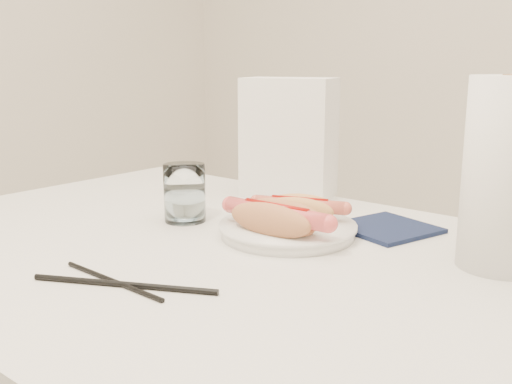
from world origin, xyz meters
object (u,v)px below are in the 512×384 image
Objects in this scene: plate at (288,231)px; hotdog_left at (300,209)px; paper_towel_roll at (507,174)px; napkin_box at (289,138)px; hotdog_right at (276,218)px; water_glass at (185,193)px; table at (224,284)px.

plate is 0.05m from hotdog_left.
napkin_box is at bearing 161.36° from paper_towel_roll.
water_glass is (-0.21, 0.01, 0.01)m from hotdog_right.
table is 11.78× the size of water_glass.
paper_towel_roll is (0.31, 0.07, 0.12)m from plate.
water_glass is 0.28m from napkin_box.
table is 0.13m from hotdog_right.
napkin_box is (-0.18, 0.28, 0.08)m from hotdog_right.
hotdog_left is at bearing 76.72° from table.
plate is 1.15× the size of hotdog_right.
hotdog_right is at bearing -72.29° from napkin_box.
plate is at bearing 102.82° from hotdog_right.
table is 7.95× the size of hotdog_left.
paper_towel_roll is (0.30, 0.12, 0.09)m from hotdog_right.
water_glass is 0.52m from paper_towel_roll.
plate is 0.83× the size of paper_towel_roll.
hotdog_left is 0.09m from hotdog_right.
table is 0.13m from plate.
napkin_box reaches higher than hotdog_left.
table is 6.44× the size of hotdog_right.
plate is 0.31m from napkin_box.
napkin_box is (0.02, 0.27, 0.07)m from water_glass.
hotdog_right is at bearing 49.69° from table.
hotdog_right is 0.33m from paper_towel_roll.
table is at bearing -23.73° from water_glass.
water_glass is (-0.19, -0.08, 0.01)m from hotdog_left.
table is at bearing -111.10° from plate.
plate is at bearing 68.90° from table.
paper_towel_roll reaches higher than hotdog_right.
plate is at bearing -167.01° from paper_towel_roll.
paper_towel_roll is (0.35, 0.18, 0.19)m from table.
water_glass is (-0.20, -0.04, 0.04)m from plate.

